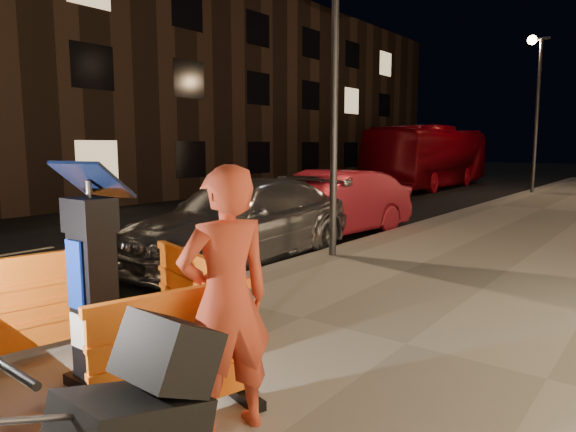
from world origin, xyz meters
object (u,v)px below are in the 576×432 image
Objects in this scene: parking_kiosk at (93,282)px; man at (226,301)px; car_red at (327,238)px; barrier_back at (187,299)px; car_silver at (242,260)px; stroller at (130,426)px; bus_doubledecker at (430,188)px; barrier_bldgside at (175,358)px; barrier_kerbside at (36,305)px.

man is at bearing 20.61° from parking_kiosk.
barrier_back is at bearing -61.82° from car_red.
barrier_back is 4.40m from car_silver.
bus_doubledecker is at bearing 110.32° from stroller.
car_red is at bearing -78.72° from bus_doubledecker.
car_red is at bearing -129.91° from man.
parking_kiosk is 1.69m from stroller.
car_red is (-3.50, 7.29, -0.62)m from barrier_bldgside.
barrier_bldgside is at bearing -28.60° from barrier_back.
barrier_kerbside is 1.19× the size of stroller.
barrier_bldgside is (0.95, -0.95, 0.00)m from barrier_back.
car_silver is 5.87m from man.
car_silver is 2.78× the size of man.
car_silver is (-3.50, 4.48, -0.62)m from barrier_bldgside.
bus_doubledecker is (-3.50, 17.27, 0.00)m from car_silver.
man is at bearing -74.45° from barrier_kerbside.
barrier_back is 1.19× the size of stroller.
car_red is at bearing 122.72° from parking_kiosk.
bus_doubledecker is at bearing -139.44° from man.
car_red is (-2.55, 7.29, -0.99)m from parking_kiosk.
parking_kiosk is at bearing -78.60° from barrier_kerbside.
stroller is (7.53, -22.49, 0.65)m from bus_doubledecker.
man is at bearing 104.34° from stroller.
car_red is (-0.00, 2.80, 0.00)m from car_silver.
man reaches higher than barrier_kerbside.
parking_kiosk is at bearing -60.97° from man.
stroller reaches higher than barrier_back.
parking_kiosk is at bearing -73.60° from barrier_back.
parking_kiosk is 7.78m from car_red.
parking_kiosk is 22.60m from bus_doubledecker.
barrier_kerbside reaches higher than car_red.
barrier_back reaches higher than car_silver.
car_silver is at bearing 129.48° from stroller.
man reaches higher than stroller.
car_silver is at bearing 142.27° from barrier_back.
parking_kiosk is 5.25m from car_silver.
man is (1.28, 0.16, 0.05)m from parking_kiosk.
car_red is 2.54× the size of man.
barrier_kerbside is at bearing 105.40° from barrier_bldgside.
car_silver is 17.62m from bus_doubledecker.
barrier_kerbside is at bearing -71.36° from car_red.
car_silver is (-1.60, 4.48, -0.62)m from barrier_kerbside.
barrier_kerbside and barrier_bldgside have the same top height.
stroller is (0.20, -0.90, -0.39)m from man.
barrier_back and barrier_kerbside have the same top height.
parking_kiosk is at bearing -64.46° from car_red.
car_silver is at bearing -83.78° from car_red.
car_silver is 1.10× the size of car_red.
parking_kiosk is 0.94× the size of man.
stroller is at bearing -53.17° from car_silver.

